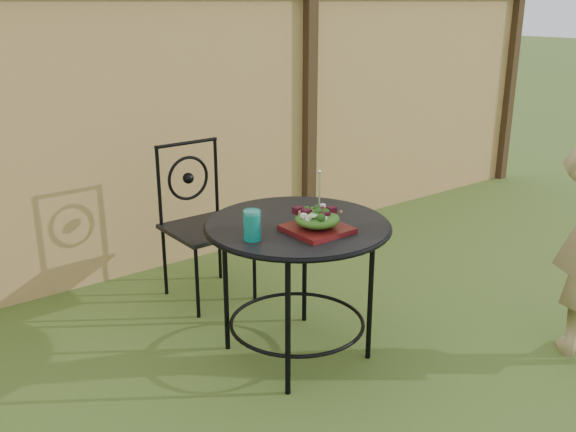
# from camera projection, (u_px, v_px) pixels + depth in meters

# --- Properties ---
(ground) EXTENTS (60.00, 60.00, 0.00)m
(ground) POSITION_uv_depth(u_px,v_px,m) (389.00, 418.00, 2.84)
(ground) COLOR #2A4516
(ground) RESTS_ON ground
(fence) EXTENTS (8.00, 0.12, 1.90)m
(fence) POSITION_uv_depth(u_px,v_px,m) (151.00, 131.00, 4.19)
(fence) COLOR tan
(fence) RESTS_ON ground
(patio_table) EXTENTS (0.92, 0.92, 0.72)m
(patio_table) POSITION_uv_depth(u_px,v_px,m) (297.00, 249.00, 3.18)
(patio_table) COLOR black
(patio_table) RESTS_ON ground
(patio_chair) EXTENTS (0.46, 0.46, 0.95)m
(patio_chair) POSITION_uv_depth(u_px,v_px,m) (202.00, 218.00, 3.90)
(patio_chair) COLOR black
(patio_chair) RESTS_ON ground
(salad_plate) EXTENTS (0.27, 0.27, 0.02)m
(salad_plate) POSITION_uv_depth(u_px,v_px,m) (317.00, 229.00, 3.01)
(salad_plate) COLOR #430910
(salad_plate) RESTS_ON patio_table
(salad) EXTENTS (0.21, 0.21, 0.08)m
(salad) POSITION_uv_depth(u_px,v_px,m) (317.00, 219.00, 3.00)
(salad) COLOR #235614
(salad) RESTS_ON salad_plate
(fork) EXTENTS (0.01, 0.01, 0.18)m
(fork) POSITION_uv_depth(u_px,v_px,m) (319.00, 192.00, 2.96)
(fork) COLOR silver
(fork) RESTS_ON salad
(drinking_glass) EXTENTS (0.08, 0.08, 0.14)m
(drinking_glass) POSITION_uv_depth(u_px,v_px,m) (252.00, 225.00, 2.89)
(drinking_glass) COLOR #0B8176
(drinking_glass) RESTS_ON patio_table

